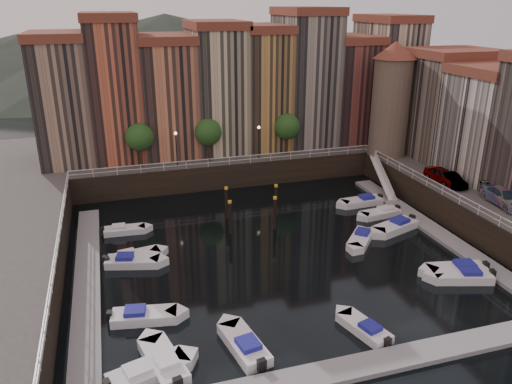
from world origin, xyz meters
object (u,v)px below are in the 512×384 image
object	(u,v)px
corner_tower	(391,98)
mooring_pilings	(252,209)
boat_left_0	(147,373)
boat_left_2	(131,261)
gangway	(383,176)
car_a	(442,176)
car_c	(505,198)
car_b	(452,181)
boat_left_1	(143,316)

from	to	relation	value
corner_tower	mooring_pilings	distance (m)	23.86
boat_left_0	boat_left_2	xyz separation A→B (m)	(0.02, 14.32, -0.03)
gangway	car_a	bearing A→B (deg)	-65.35
boat_left_2	car_a	bearing A→B (deg)	20.56
gangway	car_c	distance (m)	14.70
corner_tower	gangway	xyz separation A→B (m)	(-2.90, -4.50, -8.28)
car_b	car_c	size ratio (longest dim) A/B	0.72
boat_left_2	car_a	xyz separation A→B (m)	(32.73, 3.10, 3.40)
boat_left_0	car_c	distance (m)	36.07
mooring_pilings	corner_tower	bearing A→B (deg)	24.06
gangway	car_a	size ratio (longest dim) A/B	1.85
boat_left_0	car_a	bearing A→B (deg)	11.28
corner_tower	gangway	bearing A→B (deg)	-122.80
mooring_pilings	gangway	bearing A→B (deg)	14.71
boat_left_0	car_b	size ratio (longest dim) A/B	1.32
car_a	car_c	distance (m)	7.38
boat_left_0	boat_left_2	distance (m)	14.32
boat_left_2	car_b	distance (m)	33.23
corner_tower	car_a	size ratio (longest dim) A/B	3.06
boat_left_0	boat_left_2	size ratio (longest dim) A/B	1.07
corner_tower	boat_left_1	distance (m)	40.65
boat_left_0	boat_left_1	bearing A→B (deg)	70.78
car_b	corner_tower	bearing A→B (deg)	95.32
car_a	car_c	bearing A→B (deg)	-79.24
boat_left_2	car_b	size ratio (longest dim) A/B	1.23
corner_tower	boat_left_2	size ratio (longest dim) A/B	2.83
boat_left_1	boat_left_2	size ratio (longest dim) A/B	1.01
mooring_pilings	car_c	distance (m)	24.08
boat_left_0	car_a	xyz separation A→B (m)	(32.75, 17.42, 3.37)
mooring_pilings	boat_left_0	size ratio (longest dim) A/B	1.15
boat_left_2	corner_tower	bearing A→B (deg)	38.71
corner_tower	car_c	bearing A→B (deg)	-84.36
corner_tower	mooring_pilings	size ratio (longest dim) A/B	2.30
mooring_pilings	car_b	bearing A→B (deg)	-8.96
mooring_pilings	boat_left_0	distance (m)	23.04
mooring_pilings	boat_left_0	xyz separation A→B (m)	(-12.27, -19.46, -1.25)
car_b	car_a	bearing A→B (deg)	106.37
mooring_pilings	boat_left_2	world-z (taller)	mooring_pilings
corner_tower	boat_left_2	xyz separation A→B (m)	(-32.59, -14.22, -9.83)
gangway	car_b	bearing A→B (deg)	-67.07
gangway	car_a	distance (m)	7.51
mooring_pilings	car_c	bearing A→B (deg)	-22.60
boat_left_0	car_a	size ratio (longest dim) A/B	1.16
car_a	boat_left_1	bearing A→B (deg)	-162.93
boat_left_2	car_b	world-z (taller)	car_b
corner_tower	boat_left_2	world-z (taller)	corner_tower
mooring_pilings	boat_left_2	size ratio (longest dim) A/B	1.23
car_a	car_b	bearing A→B (deg)	-79.34
gangway	mooring_pilings	xyz separation A→B (m)	(-17.44, -4.58, -0.27)
boat_left_1	car_b	bearing A→B (deg)	27.16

